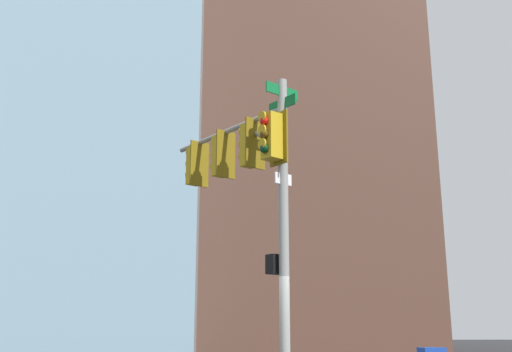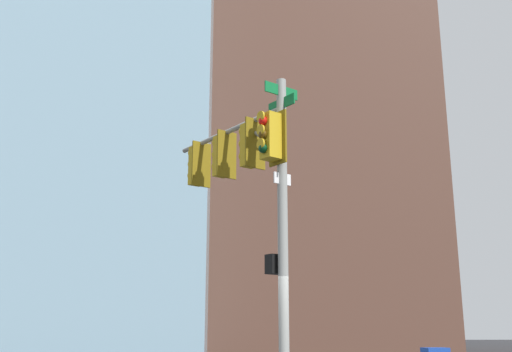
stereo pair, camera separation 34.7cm
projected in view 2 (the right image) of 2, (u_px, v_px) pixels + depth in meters
The scene contains 3 objects.
signal_pole_assembly at pixel (247, 173), 13.71m from camera, with size 3.74×2.80×6.75m.
building_brick_nearside at pixel (287, 122), 54.21m from camera, with size 25.47×19.57×39.11m, color brown.
building_brick_midblock at pixel (244, 135), 53.55m from camera, with size 20.60×19.04×36.35m, color brown.
Camera 2 is at (12.01, -0.95, 1.42)m, focal length 42.74 mm.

